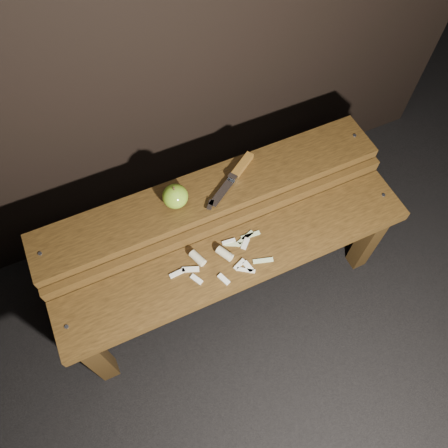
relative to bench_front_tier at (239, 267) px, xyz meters
name	(u,v)px	position (x,y,z in m)	size (l,w,h in m)	color
ground	(230,290)	(0.00, 0.06, -0.35)	(60.00, 60.00, 0.00)	black
bench_front_tier	(239,267)	(0.00, 0.00, 0.00)	(1.20, 0.20, 0.42)	#311F0C
bench_rear_tier	(211,205)	(0.00, 0.23, 0.06)	(1.20, 0.21, 0.50)	#311F0C
apple	(175,196)	(-0.12, 0.23, 0.18)	(0.08, 0.08, 0.09)	olive
knife	(237,172)	(0.11, 0.25, 0.16)	(0.23, 0.16, 0.02)	brown
apple_scraps	(218,257)	(-0.06, 0.03, 0.08)	(0.33, 0.15, 0.03)	beige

